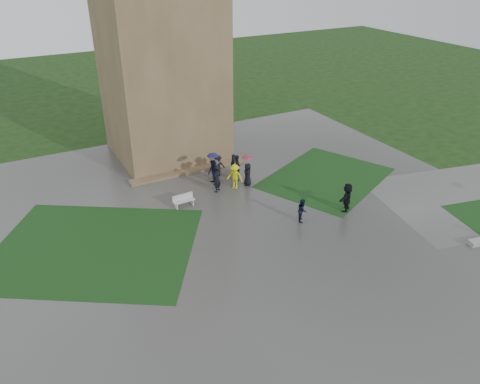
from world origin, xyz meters
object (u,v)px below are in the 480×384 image
pedestrian_near (347,197)px  tower (159,39)px  pedestrian_mid (302,210)px  bench (184,200)px

pedestrian_near → tower: bearing=-100.2°
pedestrian_mid → bench: bearing=82.1°
tower → bench: size_ratio=12.57×
pedestrian_mid → pedestrian_near: 3.23m
pedestrian_mid → pedestrian_near: size_ratio=0.77×
tower → pedestrian_mid: tower is taller
pedestrian_mid → pedestrian_near: pedestrian_near is taller
tower → pedestrian_mid: size_ratio=12.27×
tower → pedestrian_mid: bearing=-76.1°
tower → pedestrian_near: size_ratio=9.46×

